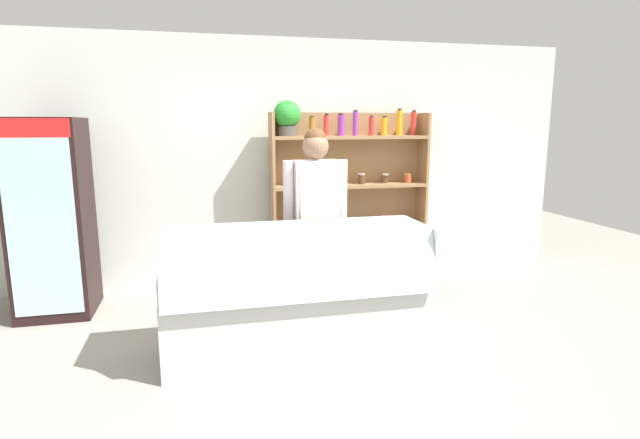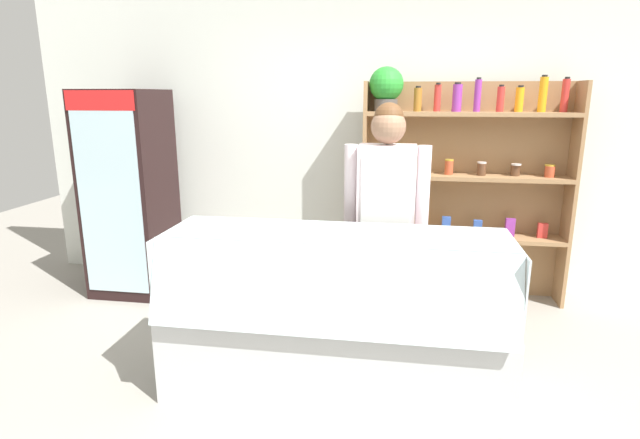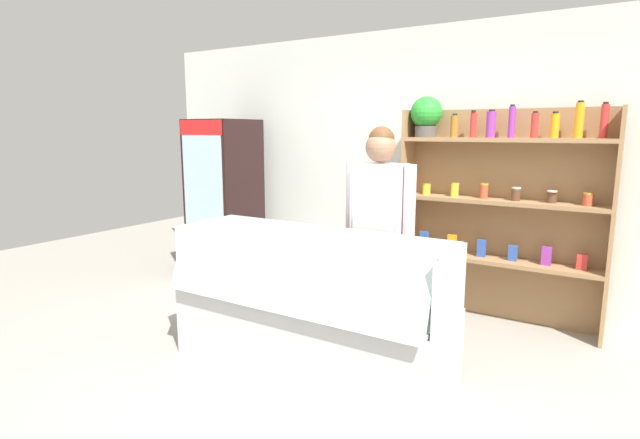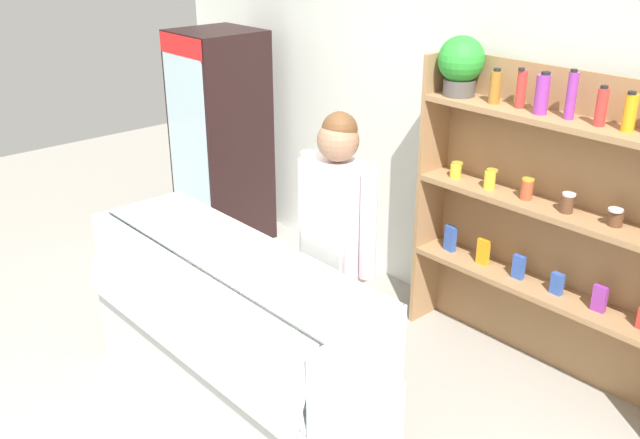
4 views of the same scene
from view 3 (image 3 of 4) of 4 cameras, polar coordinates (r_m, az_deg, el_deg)
ground_plane at (r=3.65m, az=1.08°, el=-17.85°), size 12.00×12.00×0.00m
back_wall at (r=5.10m, az=13.10°, el=5.78°), size 6.80×0.10×2.70m
drinks_fridge at (r=5.81m, az=-10.87°, el=2.08°), size 0.64×0.67×1.84m
shelving_unit at (r=4.69m, az=18.90°, el=2.76°), size 1.76×0.29×2.02m
deli_display_case at (r=3.69m, az=-1.23°, el=-12.17°), size 2.04×0.72×1.01m
shop_clerk at (r=3.82m, az=6.75°, el=-0.14°), size 0.57×0.25×1.74m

